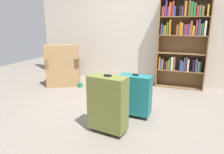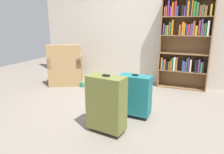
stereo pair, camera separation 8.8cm
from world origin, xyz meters
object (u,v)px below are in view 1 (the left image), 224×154
Objects in this scene: suitcase_olive at (108,103)px; suitcase_teal at (135,94)px; mug at (80,85)px; armchair at (64,70)px; bookshelf at (182,40)px.

suitcase_olive is 0.60m from suitcase_teal.
suitcase_olive is at bearing -50.84° from mug.
mug is at bearing -14.79° from armchair.
suitcase_olive is at bearing -43.76° from armchair.
suitcase_teal is at bearing -29.32° from armchair.
armchair is at bearing -165.67° from bookshelf.
bookshelf is 2.46m from suitcase_olive.
armchair is 7.87× the size of mug.
suitcase_olive is 1.17× the size of suitcase_teal.
bookshelf is 1.90m from suitcase_teal.
mug is at bearing 129.16° from suitcase_olive.
bookshelf is 1.91× the size of armchair.
armchair reaches higher than suitcase_teal.
bookshelf is 15.07× the size of mug.
suitcase_olive is (1.71, -1.63, 0.07)m from armchair.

